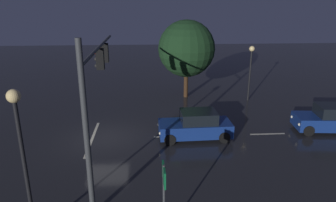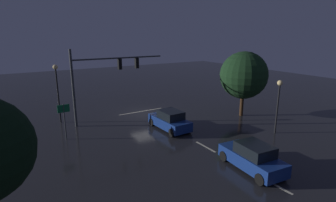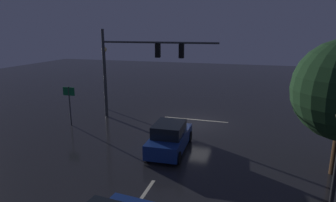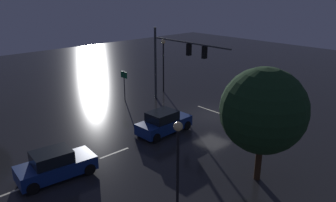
% 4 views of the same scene
% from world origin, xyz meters
% --- Properties ---
extents(ground_plane, '(80.00, 80.00, 0.00)m').
position_xyz_m(ground_plane, '(0.00, 0.00, 0.00)').
color(ground_plane, '#232326').
extents(traffic_signal_assembly, '(8.87, 0.47, 6.85)m').
position_xyz_m(traffic_signal_assembly, '(4.19, 0.37, 4.65)').
color(traffic_signal_assembly, '#383A3D').
rests_on(traffic_signal_assembly, ground_plane).
extents(lane_dash_far, '(0.16, 2.20, 0.01)m').
position_xyz_m(lane_dash_far, '(0.00, 4.00, 0.00)').
color(lane_dash_far, beige).
rests_on(lane_dash_far, ground_plane).
extents(lane_dash_mid, '(0.16, 2.20, 0.01)m').
position_xyz_m(lane_dash_mid, '(0.00, 10.00, 0.00)').
color(lane_dash_mid, beige).
rests_on(lane_dash_mid, ground_plane).
extents(lane_dash_near, '(0.16, 2.20, 0.01)m').
position_xyz_m(lane_dash_near, '(0.00, 16.00, 0.00)').
color(lane_dash_near, beige).
rests_on(lane_dash_near, ground_plane).
extents(stop_bar, '(5.00, 0.16, 0.01)m').
position_xyz_m(stop_bar, '(0.00, -0.82, 0.00)').
color(stop_bar, beige).
rests_on(stop_bar, ground_plane).
extents(car_approaching, '(2.04, 4.42, 1.70)m').
position_xyz_m(car_approaching, '(0.26, 5.41, 0.80)').
color(car_approaching, navy).
rests_on(car_approaching, ground_plane).
extents(car_distant, '(2.25, 4.49, 1.70)m').
position_xyz_m(car_distant, '(-0.26, 14.10, 0.80)').
color(car_distant, navy).
rests_on(car_distant, ground_plane).
extents(street_lamp_left_kerb, '(0.44, 0.44, 4.49)m').
position_xyz_m(street_lamp_left_kerb, '(-6.78, 10.83, 3.19)').
color(street_lamp_left_kerb, black).
rests_on(street_lamp_left_kerb, ground_plane).
extents(street_lamp_right_kerb, '(0.44, 0.44, 5.42)m').
position_xyz_m(street_lamp_right_kerb, '(8.01, -1.52, 3.76)').
color(street_lamp_right_kerb, black).
rests_on(street_lamp_right_kerb, ground_plane).
extents(route_sign, '(0.90, 0.09, 2.87)m').
position_xyz_m(route_sign, '(8.44, 3.09, 2.07)').
color(route_sign, '#383A3D').
rests_on(route_sign, ground_plane).
extents(tree_left_near, '(4.66, 4.66, 6.46)m').
position_xyz_m(tree_left_near, '(-8.07, 5.80, 4.12)').
color(tree_left_near, '#382314').
rests_on(tree_left_near, ground_plane).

